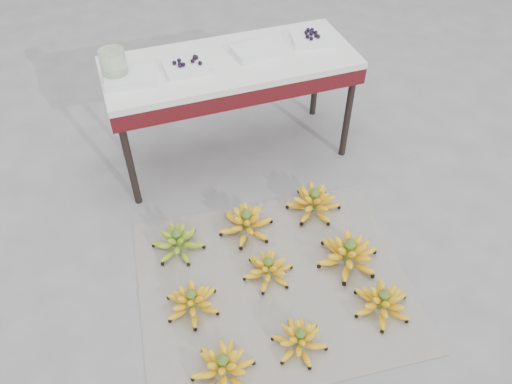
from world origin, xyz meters
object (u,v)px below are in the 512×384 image
object	(u,v)px
bunch_back_left	(178,242)
tray_right	(255,51)
bunch_back_center	(246,223)
vendor_table	(231,72)
bunch_front_right	(382,302)
bunch_mid_left	(192,301)
bunch_mid_center	(268,269)
tray_far_right	(313,38)
bunch_back_right	(314,202)
tray_far_left	(130,77)
newspaper_mat	(274,283)
tray_left	(187,66)
glass_jar	(114,65)
bunch_front_left	(223,367)
bunch_mid_right	(348,254)
bunch_front_center	(300,340)

from	to	relation	value
bunch_back_left	tray_right	distance (m)	1.07
bunch_back_center	vendor_table	bearing A→B (deg)	80.15
bunch_front_right	bunch_mid_left	bearing A→B (deg)	160.33
bunch_mid_center	tray_far_right	size ratio (longest dim) A/B	1.16
bunch_back_center	bunch_back_right	bearing A→B (deg)	4.88
tray_far_left	tray_right	size ratio (longest dim) A/B	1.05
newspaper_mat	bunch_mid_center	world-z (taller)	bunch_mid_center
tray_left	bunch_back_right	bearing A→B (deg)	-49.24
bunch_back_left	glass_jar	world-z (taller)	glass_jar
newspaper_mat	bunch_front_left	size ratio (longest dim) A/B	4.12
vendor_table	tray_far_right	xyz separation A→B (m)	(0.48, 0.03, 0.09)
bunch_front_right	tray_far_right	size ratio (longest dim) A/B	1.00
bunch_back_right	tray_far_left	size ratio (longest dim) A/B	1.40
bunch_back_center	vendor_table	xyz separation A→B (m)	(0.13, 0.62, 0.50)
newspaper_mat	bunch_mid_right	size ratio (longest dim) A/B	3.46
newspaper_mat	bunch_front_right	xyz separation A→B (m)	(0.40, -0.29, 0.06)
bunch_mid_left	newspaper_mat	bearing A→B (deg)	4.83
bunch_mid_left	glass_jar	xyz separation A→B (m)	(-0.08, 0.98, 0.65)
tray_far_left	glass_jar	distance (m)	0.09
bunch_front_left	bunch_back_left	world-z (taller)	same
bunch_mid_center	vendor_table	size ratio (longest dim) A/B	0.23
tray_far_right	bunch_mid_right	bearing A→B (deg)	-101.59
bunch_mid_right	vendor_table	size ratio (longest dim) A/B	0.27
tray_left	glass_jar	world-z (taller)	glass_jar
bunch_mid_center	tray_right	bearing A→B (deg)	92.03
tray_left	glass_jar	size ratio (longest dim) A/B	1.47
tray_far_right	glass_jar	xyz separation A→B (m)	(-1.06, -0.03, 0.06)
glass_jar	tray_left	bearing A→B (deg)	-4.70
bunch_front_right	tray_far_left	bearing A→B (deg)	123.48
bunch_front_center	bunch_front_right	distance (m)	0.42
bunch_front_left	tray_left	size ratio (longest dim) A/B	1.32
bunch_back_right	vendor_table	size ratio (longest dim) A/B	0.28
bunch_front_left	tray_left	xyz separation A→B (m)	(0.22, 1.29, 0.59)
bunch_mid_right	bunch_back_right	world-z (taller)	bunch_mid_right
bunch_back_center	bunch_front_left	bearing A→B (deg)	-113.66
newspaper_mat	bunch_front_center	distance (m)	0.34
vendor_table	newspaper_mat	bearing A→B (deg)	-96.22
newspaper_mat	bunch_front_right	distance (m)	0.50
tray_left	bunch_mid_center	bearing A→B (deg)	-82.58
bunch_front_center	glass_jar	distance (m)	1.53
bunch_front_center	bunch_back_center	world-z (taller)	bunch_back_center
vendor_table	glass_jar	xyz separation A→B (m)	(-0.58, 0.00, 0.15)
newspaper_mat	bunch_mid_left	xyz separation A→B (m)	(-0.39, -0.01, 0.05)
bunch_front_center	bunch_mid_right	distance (m)	0.52
bunch_back_right	tray_left	xyz separation A→B (m)	(-0.49, 0.57, 0.59)
newspaper_mat	vendor_table	size ratio (longest dim) A/B	0.95
bunch_mid_right	bunch_back_right	distance (m)	0.37
bunch_front_center	bunch_front_right	xyz separation A→B (m)	(0.42, 0.05, 0.01)
newspaper_mat	bunch_back_center	xyz separation A→B (m)	(-0.02, 0.35, 0.06)
tray_far_left	bunch_mid_right	bearing A→B (deg)	-49.81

